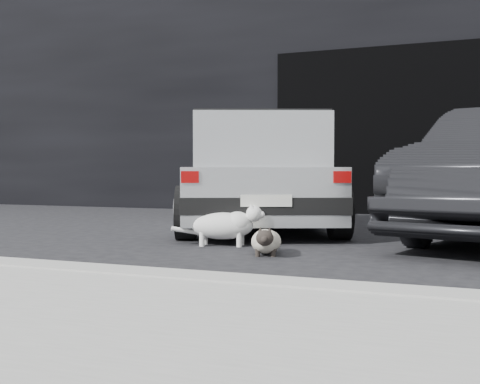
% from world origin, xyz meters
% --- Properties ---
extents(ground, '(80.00, 80.00, 0.00)m').
position_xyz_m(ground, '(0.00, 0.00, 0.00)').
color(ground, black).
rests_on(ground, ground).
extents(building_facade, '(34.00, 4.00, 5.00)m').
position_xyz_m(building_facade, '(1.00, 6.00, 2.50)').
color(building_facade, black).
rests_on(building_facade, ground).
extents(garage_opening, '(4.00, 0.10, 2.60)m').
position_xyz_m(garage_opening, '(1.00, 3.99, 1.30)').
color(garage_opening, black).
rests_on(garage_opening, ground).
extents(curb, '(18.00, 0.25, 0.12)m').
position_xyz_m(curb, '(1.00, -2.60, 0.06)').
color(curb, '#999994').
rests_on(curb, ground).
extents(sidewalk, '(18.00, 2.20, 0.11)m').
position_xyz_m(sidewalk, '(1.00, -3.80, 0.06)').
color(sidewalk, '#999994').
rests_on(sidewalk, ground).
extents(silver_hatchback, '(2.80, 3.83, 1.29)m').
position_xyz_m(silver_hatchback, '(-0.31, 1.12, 0.70)').
color(silver_hatchback, silver).
rests_on(silver_hatchback, ground).
extents(cat_siamese, '(0.37, 0.69, 0.25)m').
position_xyz_m(cat_siamese, '(0.53, -0.95, 0.11)').
color(cat_siamese, beige).
rests_on(cat_siamese, ground).
extents(cat_white, '(0.83, 0.41, 0.40)m').
position_xyz_m(cat_white, '(-0.00, -0.53, 0.19)').
color(cat_white, silver).
rests_on(cat_white, ground).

